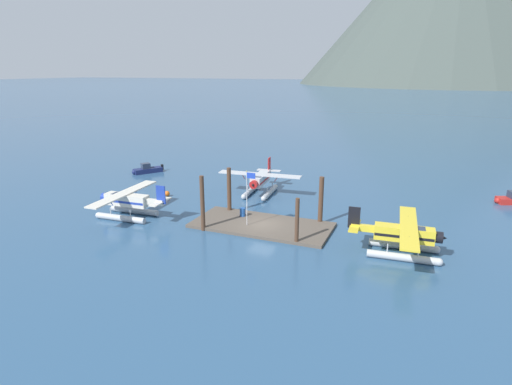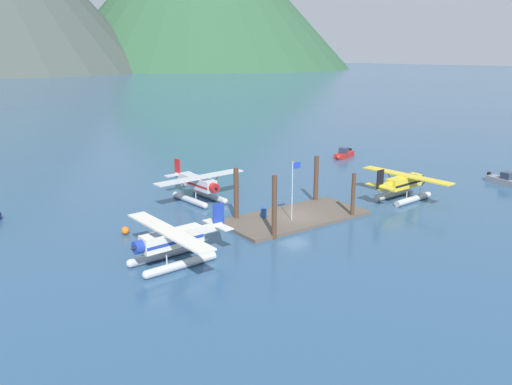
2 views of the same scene
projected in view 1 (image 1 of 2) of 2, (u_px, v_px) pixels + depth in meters
The scene contains 13 objects.
ground_plane at pixel (262, 226), 41.99m from camera, with size 1200.00×1200.00×0.00m, color #2D5175.
dock_platform at pixel (262, 225), 41.95m from camera, with size 13.76×6.36×0.30m, color brown.
piling_near_left at pixel (202, 204), 40.26m from camera, with size 0.41×0.41×5.47m, color #4C3323.
piling_near_right at pixel (297, 222), 37.12m from camera, with size 0.37×0.37×4.33m, color #4C3323.
piling_far_left at pixel (229, 190), 45.44m from camera, with size 0.45×0.45×5.01m, color #4C3323.
piling_far_right at pixel (321, 201), 42.03m from camera, with size 0.47×0.47×4.92m, color #4C3323.
flagpole at pixel (248, 192), 40.50m from camera, with size 0.95×0.10×5.54m.
fuel_drum at pixel (243, 212), 43.95m from camera, with size 0.62×0.62×0.88m.
mooring_buoy at pixel (167, 194), 51.84m from camera, with size 0.68×0.68×0.68m, color orange.
seaplane_silver_bow_left at pixel (260, 182), 52.45m from camera, with size 10.48×7.96×3.84m.
seaplane_yellow_stbd_aft at pixel (404, 238), 35.13m from camera, with size 7.97×10.47×3.84m.
seaplane_cream_port_aft at pixel (127, 203), 44.19m from camera, with size 7.97×10.47×3.84m.
boat_navy_open_west at pixel (147, 170), 63.59m from camera, with size 3.64×4.30×1.50m.
Camera 1 is at (14.50, -36.55, 15.14)m, focal length 29.46 mm.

